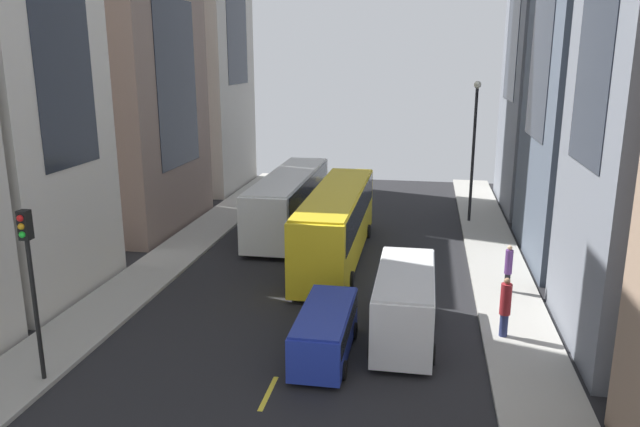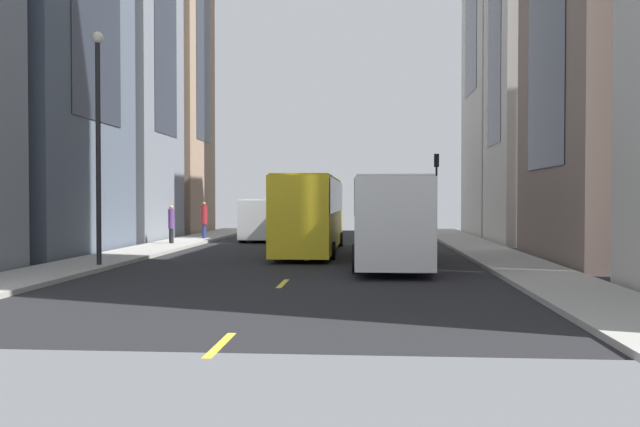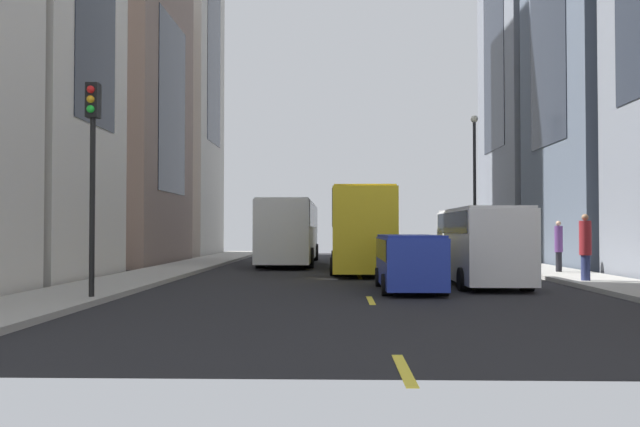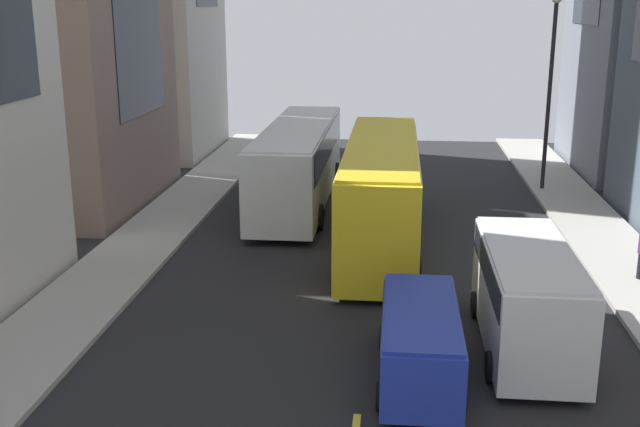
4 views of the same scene
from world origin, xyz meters
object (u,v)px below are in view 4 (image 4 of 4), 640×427
(car_blue_0, at_px, (420,338))
(city_bus_white, at_px, (299,157))
(streetcar_yellow, at_px, (381,183))
(delivery_van_white, at_px, (528,291))

(car_blue_0, bearing_deg, city_bus_white, 107.02)
(streetcar_yellow, height_order, delivery_van_white, streetcar_yellow)
(streetcar_yellow, relative_size, delivery_van_white, 2.13)
(delivery_van_white, bearing_deg, city_bus_white, 118.46)
(delivery_van_white, distance_m, car_blue_0, 3.27)
(streetcar_yellow, bearing_deg, car_blue_0, -83.78)
(city_bus_white, bearing_deg, car_blue_0, -72.98)
(city_bus_white, bearing_deg, delivery_van_white, -61.54)
(streetcar_yellow, distance_m, car_blue_0, 10.58)
(delivery_van_white, bearing_deg, car_blue_0, -144.60)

